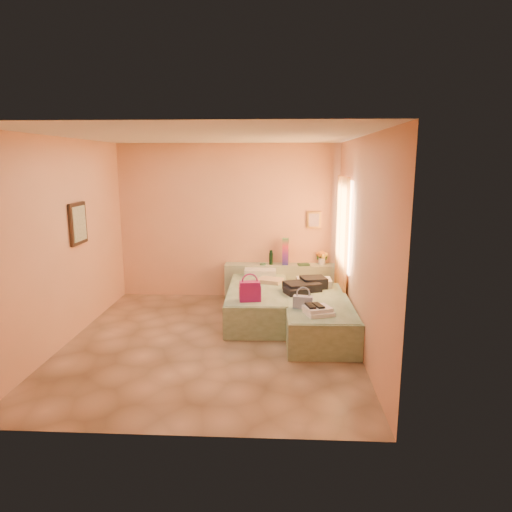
{
  "coord_description": "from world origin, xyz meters",
  "views": [
    {
      "loc": [
        0.93,
        -5.98,
        2.47
      ],
      "look_at": [
        0.58,
        0.85,
        1.06
      ],
      "focal_mm": 32.0,
      "sensor_mm": 36.0,
      "label": 1
    }
  ],
  "objects": [
    {
      "name": "green_book",
      "position": [
        1.37,
        2.03,
        0.67
      ],
      "size": [
        0.22,
        0.18,
        0.03
      ],
      "primitive_type": "cube",
      "rotation": [
        0.0,
        0.0,
        0.19
      ],
      "color": "#25462D",
      "rests_on": "headboard_ledge"
    },
    {
      "name": "small_dish",
      "position": [
        0.64,
        2.03,
        0.66
      ],
      "size": [
        0.14,
        0.14,
        0.03
      ],
      "primitive_type": "cylinder",
      "rotation": [
        0.0,
        0.0,
        0.29
      ],
      "color": "#447D58",
      "rests_on": "headboard_ledge"
    },
    {
      "name": "towel_stack",
      "position": [
        1.46,
        -0.22,
        0.55
      ],
      "size": [
        0.43,
        0.4,
        0.1
      ],
      "primitive_type": "cube",
      "rotation": [
        0.0,
        0.0,
        0.33
      ],
      "color": "white",
      "rests_on": "bed_right"
    },
    {
      "name": "headboard_ledge",
      "position": [
        0.98,
        2.1,
        0.33
      ],
      "size": [
        2.05,
        0.3,
        0.65
      ],
      "primitive_type": "cube",
      "color": "#A4B090",
      "rests_on": "ground"
    },
    {
      "name": "magenta_handbag",
      "position": [
        0.52,
        0.34,
        0.64
      ],
      "size": [
        0.33,
        0.22,
        0.29
      ],
      "primitive_type": "cube",
      "rotation": [
        0.0,
        0.0,
        0.16
      ],
      "color": "#A51464",
      "rests_on": "bed_left"
    },
    {
      "name": "bed_left",
      "position": [
        0.6,
        1.05,
        0.25
      ],
      "size": [
        0.95,
        2.02,
        0.5
      ],
      "primitive_type": "cube",
      "rotation": [
        0.0,
        0.0,
        0.02
      ],
      "color": "#9DB995",
      "rests_on": "ground"
    },
    {
      "name": "rainbow_box",
      "position": [
        1.05,
        2.07,
        0.89
      ],
      "size": [
        0.12,
        0.12,
        0.49
      ],
      "primitive_type": "cube",
      "rotation": [
        0.0,
        0.0,
        -0.11
      ],
      "color": "#A51464",
      "rests_on": "headboard_ledge"
    },
    {
      "name": "room_walls",
      "position": [
        0.21,
        0.57,
        1.79
      ],
      "size": [
        4.02,
        4.51,
        2.81
      ],
      "color": "#EAA77D",
      "rests_on": "ground"
    },
    {
      "name": "bed_right",
      "position": [
        1.5,
        0.4,
        0.25
      ],
      "size": [
        0.95,
        2.02,
        0.5
      ],
      "primitive_type": "cube",
      "rotation": [
        0.0,
        0.0,
        0.02
      ],
      "color": "#9DB995",
      "rests_on": "ground"
    },
    {
      "name": "khaki_garment",
      "position": [
        0.79,
        1.38,
        0.53
      ],
      "size": [
        0.46,
        0.41,
        0.07
      ],
      "primitive_type": "cube",
      "rotation": [
        0.0,
        0.0,
        -0.32
      ],
      "color": "tan",
      "rests_on": "bed_left"
    },
    {
      "name": "blue_handbag",
      "position": [
        1.26,
        0.04,
        0.59
      ],
      "size": [
        0.28,
        0.16,
        0.17
      ],
      "primitive_type": "cube",
      "rotation": [
        0.0,
        0.0,
        -0.19
      ],
      "color": "#3A4E8C",
      "rests_on": "bed_right"
    },
    {
      "name": "water_bottle",
      "position": [
        0.79,
        2.07,
        0.78
      ],
      "size": [
        0.07,
        0.07,
        0.25
      ],
      "primitive_type": "cylinder",
      "rotation": [
        0.0,
        0.0,
        0.01
      ],
      "color": "#12331E",
      "rests_on": "headboard_ledge"
    },
    {
      "name": "sandal_pair",
      "position": [
        1.4,
        -0.2,
        0.61
      ],
      "size": [
        0.23,
        0.27,
        0.02
      ],
      "primitive_type": "cube",
      "rotation": [
        0.0,
        0.0,
        0.26
      ],
      "color": "black",
      "rests_on": "towel_stack"
    },
    {
      "name": "flower_vase",
      "position": [
        1.71,
        2.14,
        0.8
      ],
      "size": [
        0.29,
        0.29,
        0.29
      ],
      "primitive_type": "cube",
      "rotation": [
        0.0,
        0.0,
        -0.42
      ],
      "color": "white",
      "rests_on": "headboard_ledge"
    },
    {
      "name": "ground",
      "position": [
        0.0,
        0.0,
        0.0
      ],
      "size": [
        4.5,
        4.5,
        0.0
      ],
      "primitive_type": "plane",
      "color": "tan",
      "rests_on": "ground"
    },
    {
      "name": "clothes_pile",
      "position": [
        1.34,
        0.92,
        0.58
      ],
      "size": [
        0.74,
        0.74,
        0.17
      ],
      "primitive_type": "cube",
      "rotation": [
        0.0,
        0.0,
        0.39
      ],
      "color": "black",
      "rests_on": "bed_right"
    }
  ]
}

